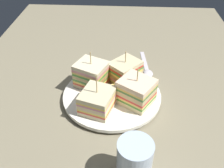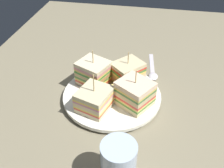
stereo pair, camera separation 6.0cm
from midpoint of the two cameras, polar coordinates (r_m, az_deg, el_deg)
ground_plane at (r=63.32cm, az=2.71°, el=-4.00°), size 124.67×82.73×1.80cm
plate at (r=62.10cm, az=2.76°, el=-2.74°), size 24.12×24.12×1.56cm
sandwich_wedge_0 at (r=64.08cm, az=6.22°, el=2.47°), size 9.40×9.33×8.87cm
sandwich_wedge_1 at (r=63.07cm, az=-1.45°, el=2.41°), size 8.90×9.37×9.64cm
sandwich_wedge_2 at (r=56.34cm, az=-0.93°, el=-3.63°), size 9.07×8.60×9.40cm
sandwich_wedge_3 at (r=57.50cm, az=8.13°, el=-2.25°), size 9.58×9.80×9.43cm
chip_pile at (r=60.36cm, az=3.33°, el=-1.92°), size 7.21×7.92×2.76cm
spoon at (r=72.07cm, az=11.63°, el=2.44°), size 14.32×3.40×1.00cm
drinking_glass at (r=45.52cm, az=5.42°, el=-18.16°), size 6.20×6.20×8.89cm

